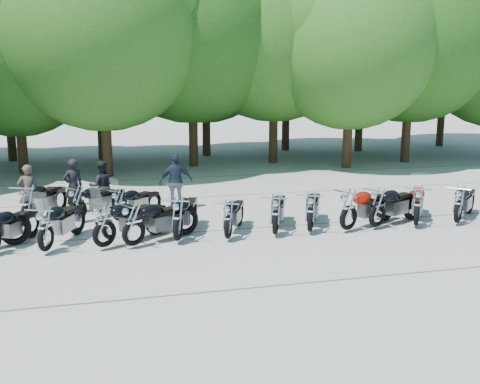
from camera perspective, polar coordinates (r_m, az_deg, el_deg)
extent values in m
plane|color=#9A958B|center=(14.92, 1.39, -5.30)|extent=(90.00, 90.00, 0.00)
cylinder|color=#3A2614|center=(26.95, -21.33, 5.24)|extent=(0.44, 0.44, 3.31)
sphere|color=#286319|center=(26.82, -21.93, 13.03)|extent=(7.31, 7.31, 7.31)
cylinder|color=#3A2614|center=(25.10, -13.44, 6.02)|extent=(0.44, 0.44, 3.93)
sphere|color=#357721|center=(25.05, -13.94, 15.98)|extent=(8.70, 8.70, 8.70)
cylinder|color=#3A2614|center=(27.28, -4.78, 6.96)|extent=(0.44, 0.44, 4.13)
sphere|color=#286319|center=(27.26, -4.96, 16.58)|extent=(9.13, 9.13, 9.13)
cylinder|color=#3A2614|center=(28.32, 3.41, 7.12)|extent=(0.44, 0.44, 4.09)
sphere|color=#357721|center=(28.30, 3.53, 16.30)|extent=(9.04, 9.04, 9.04)
cylinder|color=#3A2614|center=(27.17, 10.88, 6.22)|extent=(0.44, 0.44, 3.62)
sphere|color=#357721|center=(27.08, 11.23, 14.69)|extent=(8.00, 8.00, 8.00)
cylinder|color=#3A2614|center=(29.69, 16.58, 6.76)|extent=(0.44, 0.44, 3.98)
sphere|color=#286319|center=(29.65, 17.10, 15.26)|extent=(8.79, 8.79, 8.79)
cylinder|color=#3A2614|center=(31.16, -22.30, 6.17)|extent=(0.44, 0.44, 3.52)
sphere|color=#357721|center=(31.07, -22.89, 13.33)|extent=(7.78, 7.78, 7.78)
cylinder|color=#3A2614|center=(30.29, -13.90, 6.47)|extent=(0.44, 0.44, 3.42)
sphere|color=#286319|center=(30.19, -14.27, 13.65)|extent=(7.56, 7.56, 7.56)
cylinder|color=#3A2614|center=(30.83, -3.45, 7.02)|extent=(0.44, 0.44, 3.56)
sphere|color=#286319|center=(30.75, -3.54, 14.37)|extent=(7.88, 7.88, 7.88)
cylinder|color=#3A2614|center=(33.02, 4.67, 7.50)|extent=(0.44, 0.44, 3.76)
sphere|color=#286319|center=(32.96, 4.80, 14.74)|extent=(8.31, 8.31, 8.31)
cylinder|color=#3A2614|center=(33.25, 12.02, 7.20)|extent=(0.44, 0.44, 3.63)
sphere|color=#357721|center=(33.18, 12.33, 14.13)|extent=(8.02, 8.02, 8.02)
cylinder|color=#3A2614|center=(36.97, 19.81, 7.79)|extent=(0.44, 0.44, 4.37)
sphere|color=#286319|center=(36.99, 20.35, 15.29)|extent=(9.67, 9.67, 9.67)
imported|color=#4C3C36|center=(18.32, -20.68, -0.03)|extent=(0.68, 0.50, 1.73)
imported|color=black|center=(18.75, -13.86, 0.58)|extent=(0.87, 0.71, 1.68)
imported|color=#1C273B|center=(18.54, -6.52, 1.05)|extent=(1.15, 0.57, 1.88)
imported|color=black|center=(18.73, -16.57, 0.57)|extent=(0.76, 0.65, 1.77)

